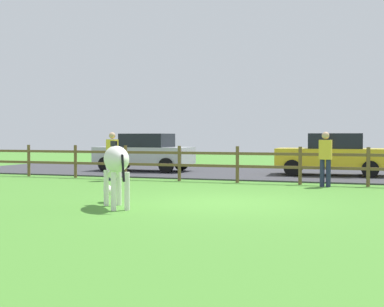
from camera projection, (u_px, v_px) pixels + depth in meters
name	position (u px, v px, depth m)	size (l,w,h in m)	color
ground_plane	(223.00, 202.00, 11.93)	(60.00, 60.00, 0.00)	#47842D
parking_asphalt	(287.00, 174.00, 20.70)	(28.00, 7.40, 0.05)	#38383D
paddock_fence	(237.00, 162.00, 16.94)	(20.22, 0.11, 1.18)	brown
zebra	(115.00, 164.00, 11.09)	(1.39, 1.60, 1.41)	white
parked_car_silver	(145.00, 152.00, 21.83)	(4.00, 1.89, 1.56)	#B7BABF
parked_car_yellow	(332.00, 154.00, 19.47)	(4.09, 2.06, 1.56)	yellow
visitor_left_of_tree	(112.00, 154.00, 17.75)	(0.39, 0.27, 1.64)	#232847
visitor_right_of_tree	(325.00, 156.00, 15.52)	(0.38, 0.25, 1.64)	#232847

